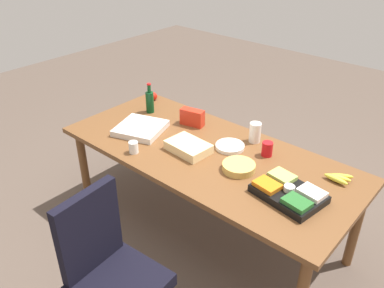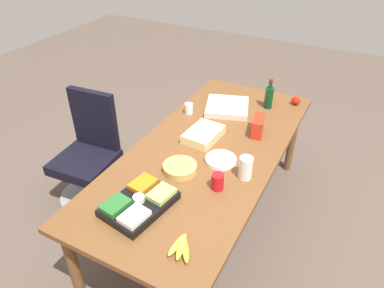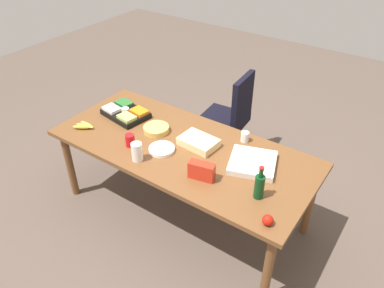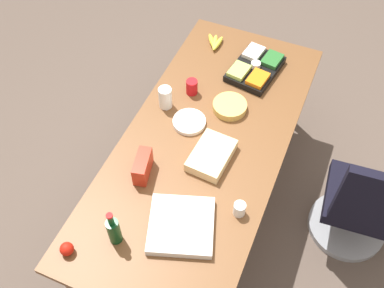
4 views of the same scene
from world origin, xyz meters
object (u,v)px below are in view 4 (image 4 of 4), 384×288
(conference_table, at_px, (204,148))
(red_solo_cup, at_px, (192,87))
(office_chair, at_px, (359,209))
(chip_bowl, at_px, (230,106))
(sheet_cake, at_px, (211,155))
(apple_red, at_px, (67,249))
(pizza_box, at_px, (181,225))
(chip_bag_red, at_px, (143,166))
(mayo_jar, at_px, (165,98))
(wine_bottle, at_px, (114,230))
(banana_bunch, at_px, (215,42))
(paper_plate_stack, at_px, (189,122))
(paper_cup, at_px, (239,209))
(veggie_tray, at_px, (255,68))

(conference_table, distance_m, red_solo_cup, 0.46)
(office_chair, relative_size, chip_bowl, 4.32)
(sheet_cake, distance_m, apple_red, 1.01)
(office_chair, bearing_deg, pizza_box, 128.65)
(chip_bag_red, distance_m, mayo_jar, 0.56)
(wine_bottle, bearing_deg, chip_bowl, -12.18)
(conference_table, height_order, pizza_box, pizza_box)
(sheet_cake, height_order, wine_bottle, wine_bottle)
(mayo_jar, height_order, pizza_box, mayo_jar)
(apple_red, bearing_deg, red_solo_cup, -6.45)
(mayo_jar, height_order, banana_bunch, mayo_jar)
(office_chair, distance_m, sheet_cake, 1.11)
(chip_bag_red, height_order, sheet_cake, chip_bag_red)
(paper_plate_stack, bearing_deg, office_chair, -87.39)
(sheet_cake, xyz_separation_m, pizza_box, (-0.51, -0.02, -0.01))
(mayo_jar, distance_m, apple_red, 1.18)
(paper_cup, bearing_deg, banana_bunch, 26.61)
(wine_bottle, relative_size, chip_bowl, 1.18)
(pizza_box, height_order, chip_bowl, chip_bowl)
(veggie_tray, relative_size, paper_cup, 5.13)
(conference_table, bearing_deg, chip_bowl, -9.30)
(banana_bunch, relative_size, red_solo_cup, 1.61)
(chip_bag_red, bearing_deg, chip_bowl, -23.71)
(apple_red, xyz_separation_m, chip_bowl, (1.32, -0.45, -0.01))
(office_chair, xyz_separation_m, chip_bowl, (0.17, 1.02, 0.42))
(mayo_jar, xyz_separation_m, paper_plate_stack, (-0.08, -0.21, -0.06))
(conference_table, relative_size, pizza_box, 6.39)
(pizza_box, bearing_deg, banana_bunch, -4.50)
(veggie_tray, bearing_deg, mayo_jar, 140.55)
(office_chair, distance_m, paper_plate_stack, 1.30)
(veggie_tray, relative_size, wine_bottle, 1.69)
(chip_bag_red, bearing_deg, paper_plate_stack, -12.36)
(paper_cup, bearing_deg, office_chair, -51.37)
(conference_table, height_order, paper_cup, paper_cup)
(wine_bottle, bearing_deg, paper_plate_stack, -2.80)
(veggie_tray, xyz_separation_m, chip_bowl, (-0.42, 0.05, -0.01))
(mayo_jar, relative_size, red_solo_cup, 1.45)
(chip_bag_red, relative_size, pizza_box, 0.56)
(conference_table, bearing_deg, pizza_box, -169.93)
(mayo_jar, bearing_deg, chip_bowl, -71.09)
(office_chair, relative_size, sheet_cake, 3.13)
(office_chair, height_order, red_solo_cup, office_chair)
(mayo_jar, height_order, paper_plate_stack, mayo_jar)
(mayo_jar, distance_m, paper_cup, 0.94)
(mayo_jar, distance_m, chip_bowl, 0.44)
(chip_bag_red, xyz_separation_m, paper_cup, (-0.03, -0.63, -0.03))
(mayo_jar, bearing_deg, paper_plate_stack, -111.64)
(chip_bag_red, bearing_deg, red_solo_cup, -0.65)
(apple_red, xyz_separation_m, banana_bunch, (1.89, -0.12, -0.01))
(veggie_tray, bearing_deg, paper_cup, -166.36)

